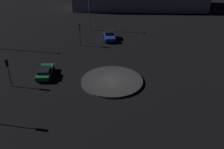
# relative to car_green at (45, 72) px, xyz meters

# --- Properties ---
(ground_plane) EXTENTS (113.17, 113.17, 0.00)m
(ground_plane) POSITION_rel_car_green_xyz_m (-1.63, -9.17, -0.69)
(ground_plane) COLOR black
(roundabout_island) EXTENTS (8.17, 8.17, 0.29)m
(roundabout_island) POSITION_rel_car_green_xyz_m (-1.63, -9.17, -0.55)
(roundabout_island) COLOR #383838
(roundabout_island) RESTS_ON ground_plane
(car_green) EXTENTS (4.29, 2.05, 1.29)m
(car_green) POSITION_rel_car_green_xyz_m (0.00, 0.00, 0.00)
(car_green) COLOR #1E7238
(car_green) RESTS_ON ground_plane
(car_blue) EXTENTS (4.36, 2.45, 1.50)m
(car_blue) POSITION_rel_car_green_xyz_m (14.05, -8.83, 0.09)
(car_blue) COLOR #1E38A5
(car_blue) RESTS_ON ground_plane
(traffic_light_north) EXTENTS (0.32, 0.37, 3.84)m
(traffic_light_north) POSITION_rel_car_green_xyz_m (-2.64, 3.71, 2.05)
(traffic_light_north) COLOR #2D2D2D
(traffic_light_north) RESTS_ON ground_plane
(traffic_light_northeast) EXTENTS (0.39, 0.36, 3.93)m
(traffic_light_northeast) POSITION_rel_car_green_xyz_m (11.03, -3.74, 2.12)
(traffic_light_northeast) COLOR #2D2D2D
(traffic_light_northeast) RESTS_ON ground_plane
(streetlamp_east) EXTENTS (0.47, 0.47, 8.66)m
(streetlamp_east) POSITION_rel_car_green_xyz_m (19.67, -4.85, 4.65)
(streetlamp_east) COLOR #4C4C51
(streetlamp_east) RESTS_ON ground_plane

